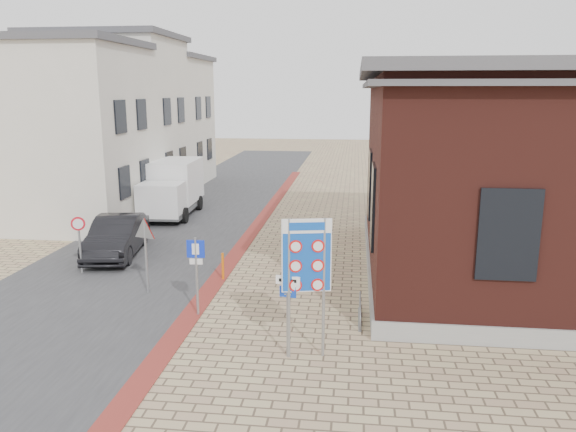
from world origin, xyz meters
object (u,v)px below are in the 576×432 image
at_px(box_truck, 173,188).
at_px(border_sign, 307,258).
at_px(sedan, 117,236).
at_px(parking_sign, 196,264).
at_px(essen_sign, 288,301).
at_px(bollard, 223,266).

bearing_deg(box_truck, border_sign, -63.86).
relative_size(sedan, parking_sign, 2.03).
xyz_separation_m(border_sign, essen_sign, (-0.42, -0.06, -1.03)).
xyz_separation_m(sedan, essen_sign, (7.36, -7.42, 0.62)).
bearing_deg(essen_sign, parking_sign, 150.84).
bearing_deg(sedan, bollard, -35.61).
height_order(box_truck, parking_sign, box_truck).
bearing_deg(box_truck, parking_sign, -71.65).
height_order(border_sign, bollard, border_sign).
distance_m(sedan, essen_sign, 10.46).
relative_size(essen_sign, bollard, 2.30).
relative_size(box_truck, border_sign, 1.57).
height_order(essen_sign, bollard, essen_sign).
bearing_deg(parking_sign, bollard, 87.50).
bearing_deg(box_truck, sedan, -91.68).
distance_m(parking_sign, bollard, 3.17).
distance_m(box_truck, parking_sign, 13.13).
distance_m(essen_sign, bollard, 5.92).
bearing_deg(bollard, sedan, 153.80).
xyz_separation_m(border_sign, parking_sign, (-3.18, 2.10, -0.91)).
bearing_deg(essen_sign, bollard, 127.01).
height_order(sedan, border_sign, border_sign).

